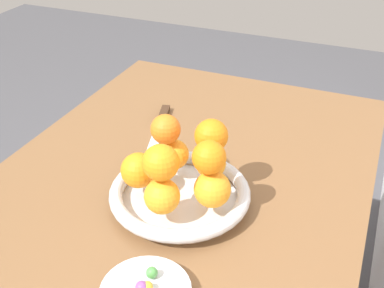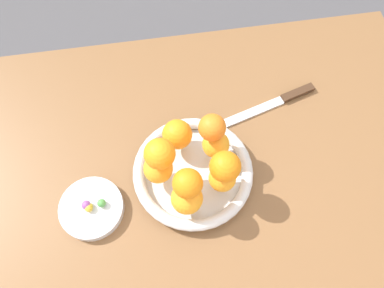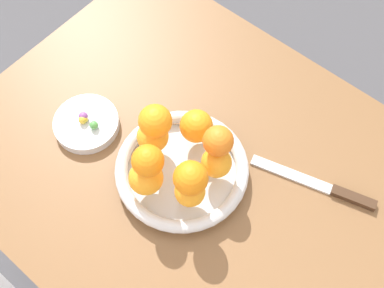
{
  "view_description": "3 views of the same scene",
  "coord_description": "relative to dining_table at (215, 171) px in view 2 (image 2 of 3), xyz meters",
  "views": [
    {
      "loc": [
        0.73,
        0.34,
        1.33
      ],
      "look_at": [
        0.03,
        0.05,
        0.86
      ],
      "focal_mm": 45.0,
      "sensor_mm": 36.0,
      "label": 1
    },
    {
      "loc": [
        0.11,
        0.34,
        1.55
      ],
      "look_at": [
        0.06,
        0.01,
        0.86
      ],
      "focal_mm": 35.0,
      "sensor_mm": 36.0,
      "label": 2
    },
    {
      "loc": [
        -0.22,
        0.34,
        1.64
      ],
      "look_at": [
        0.07,
        -0.0,
        0.81
      ],
      "focal_mm": 45.0,
      "sensor_mm": 36.0,
      "label": 3
    }
  ],
  "objects": [
    {
      "name": "orange_7",
      "position": [
        0.08,
        0.1,
        0.22
      ],
      "size": [
        0.06,
        0.06,
        0.06
      ],
      "primitive_type": "sphere",
      "color": "orange",
      "rests_on": "orange_0"
    },
    {
      "name": "knife",
      "position": [
        -0.17,
        -0.12,
        0.09
      ],
      "size": [
        0.26,
        0.09,
        0.01
      ],
      "color": "#3F2819",
      "rests_on": "dining_table"
    },
    {
      "name": "orange_4",
      "position": [
        0.14,
        0.04,
        0.16
      ],
      "size": [
        0.06,
        0.06,
        0.06
      ],
      "primitive_type": "sphere",
      "color": "orange",
      "rests_on": "fruit_bowl"
    },
    {
      "name": "fruit_bowl",
      "position": [
        0.06,
        0.04,
        0.11
      ],
      "size": [
        0.27,
        0.27,
        0.04
      ],
      "color": "silver",
      "rests_on": "dining_table"
    },
    {
      "name": "candy_ball_3",
      "position": [
        0.27,
        0.08,
        0.12
      ],
      "size": [
        0.02,
        0.02,
        0.02
      ],
      "primitive_type": "sphere",
      "color": "#4C9947",
      "rests_on": "candy_dish"
    },
    {
      "name": "orange_2",
      "position": [
        0.01,
        -0.0,
        0.16
      ],
      "size": [
        0.06,
        0.06,
        0.06
      ],
      "primitive_type": "sphere",
      "color": "orange",
      "rests_on": "fruit_bowl"
    },
    {
      "name": "orange_8",
      "position": [
        0.01,
        0.08,
        0.22
      ],
      "size": [
        0.06,
        0.06,
        0.06
      ],
      "primitive_type": "sphere",
      "color": "orange",
      "rests_on": "orange_1"
    },
    {
      "name": "orange_3",
      "position": [
        0.09,
        -0.04,
        0.16
      ],
      "size": [
        0.07,
        0.07,
        0.07
      ],
      "primitive_type": "sphere",
      "color": "orange",
      "rests_on": "fruit_bowl"
    },
    {
      "name": "ground_plane",
      "position": [
        0.0,
        0.0,
        -0.65
      ],
      "size": [
        6.0,
        6.0,
        0.0
      ],
      "primitive_type": "plane",
      "color": "#4C4C51"
    },
    {
      "name": "orange_0",
      "position": [
        0.09,
        0.11,
        0.16
      ],
      "size": [
        0.07,
        0.07,
        0.07
      ],
      "primitive_type": "sphere",
      "color": "orange",
      "rests_on": "fruit_bowl"
    },
    {
      "name": "orange_1",
      "position": [
        0.01,
        0.08,
        0.16
      ],
      "size": [
        0.06,
        0.06,
        0.06
      ],
      "primitive_type": "sphere",
      "color": "orange",
      "rests_on": "fruit_bowl"
    },
    {
      "name": "candy_dish",
      "position": [
        0.29,
        0.08,
        0.1
      ],
      "size": [
        0.14,
        0.14,
        0.02
      ],
      "primitive_type": "cylinder",
      "color": "silver",
      "rests_on": "dining_table"
    },
    {
      "name": "orange_6",
      "position": [
        0.13,
        0.03,
        0.22
      ],
      "size": [
        0.06,
        0.06,
        0.06
      ],
      "primitive_type": "sphere",
      "color": "orange",
      "rests_on": "orange_4"
    },
    {
      "name": "candy_ball_1",
      "position": [
        0.3,
        0.09,
        0.12
      ],
      "size": [
        0.02,
        0.02,
        0.02
      ],
      "primitive_type": "sphere",
      "color": "gold",
      "rests_on": "candy_dish"
    },
    {
      "name": "candy_ball_2",
      "position": [
        0.3,
        0.08,
        0.12
      ],
      "size": [
        0.02,
        0.02,
        0.02
      ],
      "primitive_type": "sphere",
      "color": "#8C4C99",
      "rests_on": "candy_dish"
    },
    {
      "name": "orange_5",
      "position": [
        0.02,
        -0.01,
        0.22
      ],
      "size": [
        0.06,
        0.06,
        0.06
      ],
      "primitive_type": "sphere",
      "color": "orange",
      "rests_on": "orange_2"
    },
    {
      "name": "candy_ball_0",
      "position": [
        0.3,
        0.08,
        0.12
      ],
      "size": [
        0.01,
        0.01,
        0.01
      ],
      "primitive_type": "sphere",
      "color": "gold",
      "rests_on": "candy_dish"
    },
    {
      "name": "dining_table",
      "position": [
        0.0,
        0.0,
        0.0
      ],
      "size": [
        1.1,
        0.76,
        0.74
      ],
      "color": "brown",
      "rests_on": "ground_plane"
    }
  ]
}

